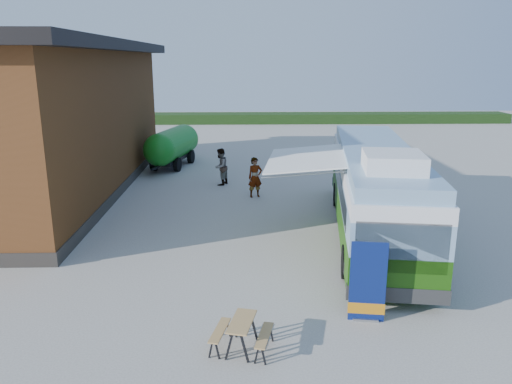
{
  "coord_description": "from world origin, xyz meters",
  "views": [
    {
      "loc": [
        -0.37,
        -15.38,
        6.62
      ],
      "look_at": [
        0.17,
        4.12,
        1.4
      ],
      "focal_mm": 35.0,
      "sensor_mm": 36.0,
      "label": 1
    }
  ],
  "objects_px": {
    "banner": "(367,289)",
    "slurry_tanker": "(172,145)",
    "person_a": "(255,177)",
    "bus": "(375,187)",
    "person_b": "(221,167)",
    "picnic_table": "(242,328)"
  },
  "relations": [
    {
      "from": "banner",
      "to": "slurry_tanker",
      "type": "height_order",
      "value": "slurry_tanker"
    },
    {
      "from": "banner",
      "to": "person_a",
      "type": "relative_size",
      "value": 1.1
    },
    {
      "from": "bus",
      "to": "person_b",
      "type": "height_order",
      "value": "bus"
    },
    {
      "from": "banner",
      "to": "person_b",
      "type": "xyz_separation_m",
      "value": [
        -4.38,
        14.68,
        0.1
      ]
    },
    {
      "from": "banner",
      "to": "picnic_table",
      "type": "relative_size",
      "value": 1.41
    },
    {
      "from": "person_b",
      "to": "slurry_tanker",
      "type": "height_order",
      "value": "slurry_tanker"
    },
    {
      "from": "bus",
      "to": "person_b",
      "type": "bearing_deg",
      "value": 135.96
    },
    {
      "from": "bus",
      "to": "banner",
      "type": "height_order",
      "value": "bus"
    },
    {
      "from": "bus",
      "to": "person_a",
      "type": "bearing_deg",
      "value": 136.77
    },
    {
      "from": "banner",
      "to": "bus",
      "type": "bearing_deg",
      "value": 82.77
    },
    {
      "from": "banner",
      "to": "slurry_tanker",
      "type": "distance_m",
      "value": 20.9
    },
    {
      "from": "picnic_table",
      "to": "slurry_tanker",
      "type": "relative_size",
      "value": 0.24
    },
    {
      "from": "person_a",
      "to": "slurry_tanker",
      "type": "height_order",
      "value": "slurry_tanker"
    },
    {
      "from": "person_a",
      "to": "slurry_tanker",
      "type": "distance_m",
      "value": 8.86
    },
    {
      "from": "person_b",
      "to": "picnic_table",
      "type": "bearing_deg",
      "value": 29.29
    },
    {
      "from": "banner",
      "to": "picnic_table",
      "type": "bearing_deg",
      "value": -150.48
    },
    {
      "from": "banner",
      "to": "person_a",
      "type": "distance_m",
      "value": 12.44
    },
    {
      "from": "person_a",
      "to": "slurry_tanker",
      "type": "bearing_deg",
      "value": 106.44
    },
    {
      "from": "bus",
      "to": "slurry_tanker",
      "type": "xyz_separation_m",
      "value": [
        -9.42,
        12.87,
        -0.5
      ]
    },
    {
      "from": "person_a",
      "to": "person_b",
      "type": "distance_m",
      "value": 3.08
    },
    {
      "from": "person_a",
      "to": "person_b",
      "type": "relative_size",
      "value": 0.99
    },
    {
      "from": "person_b",
      "to": "slurry_tanker",
      "type": "xyz_separation_m",
      "value": [
        -3.21,
        4.79,
        0.39
      ]
    }
  ]
}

